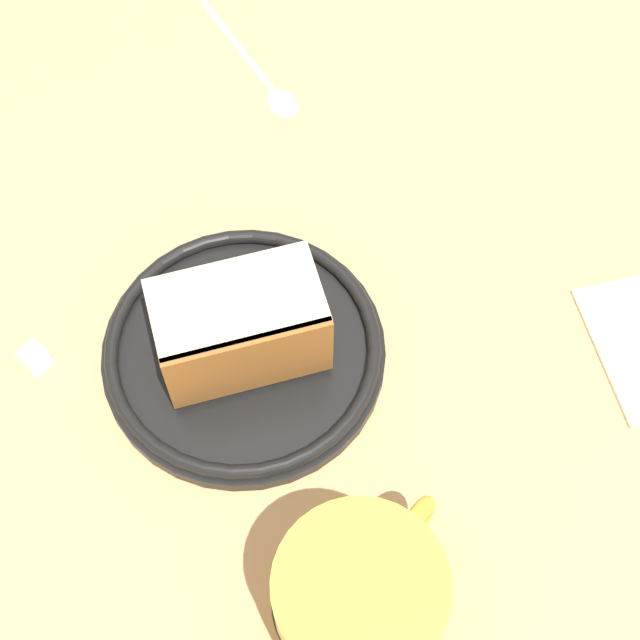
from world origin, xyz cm
name	(u,v)px	position (x,y,z in cm)	size (l,w,h in cm)	color
ground_plane	(320,342)	(0.00, 0.00, -1.37)	(116.71, 116.71, 2.74)	tan
small_plate	(242,346)	(-5.20, 0.31, 0.94)	(18.23, 18.23, 1.90)	black
cake_slice	(239,325)	(-5.22, 0.03, 4.26)	(10.56, 7.01, 6.46)	brown
tea_mug	(359,606)	(-4.59, -18.33, 5.39)	(10.52, 8.74, 10.70)	gold
teaspoon	(266,79)	(3.56, 21.77, 0.35)	(4.06, 13.95, 0.80)	silver
sugar_cube	(35,358)	(-17.92, 4.12, 0.77)	(1.54, 1.54, 1.54)	white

